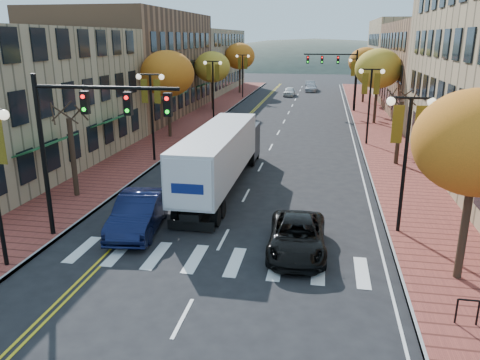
% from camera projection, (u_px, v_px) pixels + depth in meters
% --- Properties ---
extents(ground, '(200.00, 200.00, 0.00)m').
position_uv_depth(ground, '(199.00, 286.00, 16.43)').
color(ground, black).
rests_on(ground, ground).
extents(sidewalk_left, '(4.00, 85.00, 0.15)m').
position_uv_depth(sidewalk_left, '(196.00, 121.00, 48.51)').
color(sidewalk_left, brown).
rests_on(sidewalk_left, ground).
extents(sidewalk_right, '(4.00, 85.00, 0.15)m').
position_uv_depth(sidewalk_right, '(375.00, 126.00, 45.47)').
color(sidewalk_right, brown).
rests_on(sidewalk_right, ground).
extents(building_left_mid, '(12.00, 24.00, 11.00)m').
position_uv_depth(building_left_mid, '(133.00, 64.00, 51.57)').
color(building_left_mid, brown).
rests_on(building_left_mid, ground).
extents(building_left_far, '(12.00, 26.00, 9.50)m').
position_uv_depth(building_left_far, '(194.00, 61.00, 75.32)').
color(building_left_far, '#9E8966').
rests_on(building_left_far, ground).
extents(building_right_mid, '(15.00, 24.00, 10.00)m').
position_uv_depth(building_right_mid, '(460.00, 69.00, 51.37)').
color(building_right_mid, brown).
rests_on(building_right_mid, ground).
extents(building_right_far, '(15.00, 20.00, 11.00)m').
position_uv_depth(building_right_far, '(422.00, 57.00, 71.93)').
color(building_right_far, '#9E8966').
rests_on(building_right_far, ground).
extents(tree_left_a, '(0.28, 0.28, 4.20)m').
position_uv_depth(tree_left_a, '(73.00, 158.00, 24.82)').
color(tree_left_a, '#382619').
rests_on(tree_left_a, sidewalk_left).
extents(tree_left_b, '(4.48, 4.48, 7.21)m').
position_uv_depth(tree_left_b, '(167.00, 74.00, 38.94)').
color(tree_left_b, '#382619').
rests_on(tree_left_b, sidewalk_left).
extents(tree_left_c, '(4.16, 4.16, 6.69)m').
position_uv_depth(tree_left_c, '(212.00, 67.00, 54.11)').
color(tree_left_c, '#382619').
rests_on(tree_left_c, sidewalk_left).
extents(tree_left_d, '(4.61, 4.61, 7.42)m').
position_uv_depth(tree_left_d, '(240.00, 56.00, 70.90)').
color(tree_left_d, '#382619').
rests_on(tree_left_d, sidewalk_left).
extents(tree_right_a, '(4.16, 4.16, 6.69)m').
position_uv_depth(tree_right_a, '(477.00, 143.00, 15.31)').
color(tree_right_a, '#382619').
rests_on(tree_right_a, sidewalk_right).
extents(tree_right_b, '(0.28, 0.28, 4.20)m').
position_uv_depth(tree_right_b, '(399.00, 133.00, 31.19)').
color(tree_right_b, '#382619').
rests_on(tree_right_b, sidewalk_right).
extents(tree_right_c, '(4.48, 4.48, 7.21)m').
position_uv_depth(tree_right_c, '(378.00, 69.00, 45.31)').
color(tree_right_c, '#382619').
rests_on(tree_right_c, sidewalk_right).
extents(tree_right_d, '(4.35, 4.35, 7.00)m').
position_uv_depth(tree_right_d, '(366.00, 62.00, 60.42)').
color(tree_right_d, '#382619').
rests_on(tree_right_d, sidewalk_right).
extents(lamp_left_b, '(1.96, 0.36, 6.05)m').
position_uv_depth(lamp_left_b, '(151.00, 100.00, 31.50)').
color(lamp_left_b, black).
rests_on(lamp_left_b, ground).
extents(lamp_left_c, '(1.96, 0.36, 6.05)m').
position_uv_depth(lamp_left_c, '(213.00, 78.00, 48.44)').
color(lamp_left_c, black).
rests_on(lamp_left_c, ground).
extents(lamp_left_d, '(1.96, 0.36, 6.05)m').
position_uv_depth(lamp_left_d, '(243.00, 68.00, 65.38)').
color(lamp_left_d, black).
rests_on(lamp_left_d, ground).
extents(lamp_right_a, '(1.96, 0.36, 6.05)m').
position_uv_depth(lamp_right_a, '(407.00, 139.00, 19.55)').
color(lamp_right_a, black).
rests_on(lamp_right_a, ground).
extents(lamp_right_b, '(1.96, 0.36, 6.05)m').
position_uv_depth(lamp_right_b, '(370.00, 92.00, 36.49)').
color(lamp_right_b, black).
rests_on(lamp_right_b, ground).
extents(lamp_right_c, '(1.96, 0.36, 6.05)m').
position_uv_depth(lamp_right_c, '(357.00, 74.00, 53.43)').
color(lamp_right_c, black).
rests_on(lamp_right_c, ground).
extents(traffic_mast_near, '(6.10, 0.35, 7.00)m').
position_uv_depth(traffic_mast_near, '(83.00, 127.00, 18.73)').
color(traffic_mast_near, black).
rests_on(traffic_mast_near, ground).
extents(traffic_mast_far, '(6.10, 0.34, 7.00)m').
position_uv_depth(traffic_mast_far, '(339.00, 69.00, 53.59)').
color(traffic_mast_far, black).
rests_on(traffic_mast_far, ground).
extents(semi_truck, '(2.37, 14.39, 3.59)m').
position_uv_depth(semi_truck, '(223.00, 152.00, 26.64)').
color(semi_truck, black).
rests_on(semi_truck, ground).
extents(navy_sedan, '(2.40, 5.32, 1.69)m').
position_uv_depth(navy_sedan, '(139.00, 213.00, 20.92)').
color(navy_sedan, black).
rests_on(navy_sedan, ground).
extents(black_suv, '(2.46, 5.00, 1.37)m').
position_uv_depth(black_suv, '(297.00, 237.00, 18.81)').
color(black_suv, black).
rests_on(black_suv, ground).
extents(car_far_white, '(1.71, 3.92, 1.32)m').
position_uv_depth(car_far_white, '(289.00, 91.00, 69.29)').
color(car_far_white, white).
rests_on(car_far_white, ground).
extents(car_far_silver, '(1.86, 4.53, 1.31)m').
position_uv_depth(car_far_silver, '(311.00, 87.00, 75.14)').
color(car_far_silver, '#B5B4BD').
rests_on(car_far_silver, ground).
extents(car_far_oncoming, '(1.76, 4.40, 1.42)m').
position_uv_depth(car_far_oncoming, '(310.00, 85.00, 78.14)').
color(car_far_oncoming, '#95959C').
rests_on(car_far_oncoming, ground).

